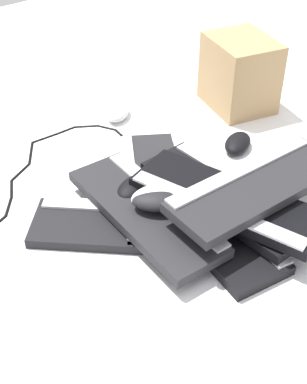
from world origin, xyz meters
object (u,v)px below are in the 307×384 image
(mouse_4, at_px, (135,187))
(cardboard_box, at_px, (240,73))
(mouse_1, at_px, (118,112))
(keyboard_0, at_px, (128,226))
(keyboard_5, at_px, (258,186))
(mouse_2, at_px, (155,201))
(keyboard_1, at_px, (207,221))
(keyboard_2, at_px, (151,185))
(mouse_0, at_px, (238,143))
(keyboard_6, at_px, (146,211))
(mouse_3, at_px, (154,196))
(keyboard_3, at_px, (225,195))
(keyboard_4, at_px, (226,200))

(mouse_4, xyz_separation_m, cardboard_box, (-0.54, -0.20, 0.06))
(mouse_1, distance_m, cardboard_box, 0.39)
(keyboard_0, xyz_separation_m, keyboard_5, (-0.25, 0.15, 0.09))
(mouse_2, bearing_deg, keyboard_5, 11.00)
(keyboard_1, bearing_deg, cardboard_box, -141.48)
(keyboard_2, bearing_deg, mouse_0, 179.44)
(keyboard_6, xyz_separation_m, mouse_3, (-0.02, 0.00, 0.04))
(mouse_4, bearing_deg, keyboard_3, -62.17)
(mouse_2, bearing_deg, keyboard_4, 8.81)
(keyboard_0, distance_m, keyboard_5, 0.31)
(keyboard_0, distance_m, mouse_1, 0.51)
(keyboard_4, xyz_separation_m, mouse_2, (0.13, -0.09, 0.01))
(keyboard_3, xyz_separation_m, keyboard_5, (-0.02, 0.07, 0.06))
(keyboard_0, relative_size, keyboard_6, 0.96)
(mouse_1, bearing_deg, keyboard_0, 16.40)
(keyboard_6, bearing_deg, cardboard_box, -154.25)
(keyboard_3, distance_m, mouse_0, 0.27)
(keyboard_4, bearing_deg, keyboard_5, 152.72)
(mouse_3, bearing_deg, keyboard_3, 170.13)
(keyboard_6, distance_m, cardboard_box, 0.64)
(keyboard_3, distance_m, keyboard_5, 0.10)
(mouse_0, height_order, mouse_4, mouse_4)
(mouse_1, bearing_deg, mouse_4, 19.51)
(mouse_0, distance_m, mouse_1, 0.38)
(keyboard_5, relative_size, mouse_2, 4.03)
(keyboard_0, distance_m, cardboard_box, 0.68)
(keyboard_0, relative_size, mouse_2, 3.87)
(mouse_4, bearing_deg, keyboard_4, -76.35)
(cardboard_box, bearing_deg, keyboard_4, 42.19)
(keyboard_3, bearing_deg, keyboard_4, 45.42)
(keyboard_3, relative_size, mouse_3, 4.07)
(keyboard_2, distance_m, keyboard_4, 0.22)
(mouse_1, relative_size, mouse_2, 1.00)
(mouse_4, bearing_deg, mouse_2, -116.32)
(keyboard_0, bearing_deg, mouse_3, 168.57)
(keyboard_3, height_order, keyboard_5, keyboard_5)
(keyboard_4, xyz_separation_m, mouse_3, (0.12, -0.11, 0.01))
(keyboard_0, bearing_deg, mouse_0, -168.94)
(keyboard_3, height_order, keyboard_6, same)
(keyboard_4, distance_m, cardboard_box, 0.57)
(keyboard_1, bearing_deg, mouse_2, -35.75)
(keyboard_1, distance_m, keyboard_5, 0.14)
(keyboard_4, relative_size, mouse_1, 4.23)
(keyboard_1, xyz_separation_m, cardboard_box, (-0.46, -0.37, 0.10))
(keyboard_4, distance_m, mouse_4, 0.22)
(keyboard_5, distance_m, mouse_3, 0.23)
(keyboard_6, distance_m, mouse_2, 0.04)
(keyboard_6, bearing_deg, mouse_3, 170.69)
(keyboard_0, distance_m, keyboard_3, 0.24)
(keyboard_5, xyz_separation_m, mouse_1, (-0.02, -0.58, -0.08))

